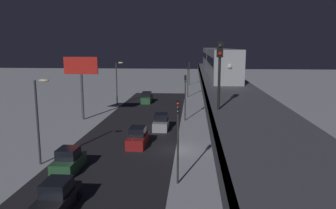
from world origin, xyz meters
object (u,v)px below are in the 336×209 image
at_px(sedan_green_2, 69,162).
at_px(commercial_billboard, 81,72).
at_px(sedan_red, 138,138).
at_px(traffic_light_near, 178,130).
at_px(sedan_black, 57,198).
at_px(rail_signal, 220,64).
at_px(traffic_light_distant, 189,69).
at_px(traffic_light_mid, 185,91).
at_px(traffic_light_far, 188,77).
at_px(sedan_silver, 161,123).
at_px(sedan_green, 147,98).
at_px(subway_train, 216,59).

distance_m(sedan_green_2, commercial_billboard, 20.91).
bearing_deg(sedan_red, traffic_light_near, -63.76).
relative_size(sedan_black, sedan_red, 0.95).
bearing_deg(rail_signal, sedan_black, 2.32).
height_order(sedan_black, traffic_light_distant, traffic_light_distant).
distance_m(sedan_red, traffic_light_near, 11.16).
relative_size(traffic_light_mid, traffic_light_far, 1.00).
xyz_separation_m(sedan_silver, commercial_billboard, (11.68, -4.52, 6.03)).
bearing_deg(sedan_green, sedan_red, 95.95).
distance_m(subway_train, rail_signal, 30.20).
xyz_separation_m(subway_train, traffic_light_near, (4.47, 25.89, -4.22)).
distance_m(rail_signal, sedan_black, 13.27).
distance_m(sedan_silver, traffic_light_mid, 6.72).
distance_m(sedan_black, sedan_red, 14.46).
distance_m(sedan_red, traffic_light_distant, 56.11).
xyz_separation_m(subway_train, traffic_light_mid, (4.47, 4.11, -4.22)).
relative_size(rail_signal, traffic_light_mid, 0.62).
distance_m(sedan_green_2, traffic_light_far, 42.77).
height_order(rail_signal, sedan_black, rail_signal).
height_order(sedan_red, sedan_silver, same).
bearing_deg(subway_train, traffic_light_mid, 42.56).
xyz_separation_m(sedan_green, traffic_light_distant, (-7.50, -28.97, 3.40)).
relative_size(sedan_green, sedan_green_2, 1.15).
bearing_deg(sedan_black, subway_train, -111.41).
height_order(traffic_light_near, commercial_billboard, commercial_billboard).
relative_size(subway_train, sedan_green_2, 9.17).
distance_m(rail_signal, sedan_silver, 23.33).
bearing_deg(commercial_billboard, sedan_silver, 158.82).
distance_m(traffic_light_mid, traffic_light_far, 21.78).
distance_m(subway_train, traffic_light_near, 26.61).
bearing_deg(sedan_black, sedan_red, -101.17).
xyz_separation_m(sedan_red, traffic_light_distant, (-4.70, -55.81, 3.40)).
bearing_deg(traffic_light_mid, sedan_green, -62.81).
bearing_deg(commercial_billboard, traffic_light_distant, -108.30).
xyz_separation_m(sedan_black, traffic_light_distant, (-7.50, -70.00, 3.41)).
distance_m(traffic_light_far, commercial_billboard, 26.76).
distance_m(rail_signal, sedan_green, 42.73).
height_order(sedan_green, traffic_light_mid, traffic_light_mid).
bearing_deg(traffic_light_distant, sedan_green, 75.48).
xyz_separation_m(sedan_green, traffic_light_far, (-7.50, -7.18, 3.40)).
relative_size(rail_signal, traffic_light_near, 0.62).
relative_size(sedan_red, traffic_light_near, 0.69).
bearing_deg(sedan_black, traffic_light_near, -148.22).
bearing_deg(subway_train, commercial_billboard, 13.60).
distance_m(sedan_black, traffic_light_far, 48.91).
distance_m(sedan_red, traffic_light_far, 34.52).
bearing_deg(sedan_green_2, sedan_red, -121.27).
xyz_separation_m(subway_train, rail_signal, (1.86, 30.13, 0.95)).
relative_size(sedan_black, sedan_green_2, 1.04).
bearing_deg(sedan_green, sedan_green_2, 87.01).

